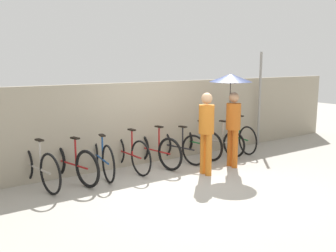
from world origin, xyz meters
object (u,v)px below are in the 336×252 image
object	(u,v)px
parked_bicycle_0	(36,167)
pedestrian_center	(232,95)
parked_bicycle_3	(128,152)
parked_bicycle_8	(235,136)
parked_bicycle_5	(176,146)
parked_bicycle_2	(100,157)
parked_bicycle_4	(153,149)
parked_bicycle_7	(217,140)
parked_bicycle_1	(70,163)
pedestrian_leading	(206,127)
parked_bicycle_6	(196,142)

from	to	relation	value
parked_bicycle_0	pedestrian_center	size ratio (longest dim) A/B	0.88
parked_bicycle_3	parked_bicycle_8	xyz separation A→B (m)	(3.25, 0.00, -0.01)
parked_bicycle_0	parked_bicycle_5	bearing A→B (deg)	-99.54
parked_bicycle_2	parked_bicycle_4	world-z (taller)	parked_bicycle_4
pedestrian_center	parked_bicycle_7	bearing A→B (deg)	71.06
parked_bicycle_1	parked_bicycle_3	xyz separation A→B (m)	(1.30, 0.04, 0.02)
parked_bicycle_1	pedestrian_leading	distance (m)	2.82
parked_bicycle_6	parked_bicycle_1	bearing A→B (deg)	85.73
parked_bicycle_3	parked_bicycle_4	distance (m)	0.65
parked_bicycle_7	pedestrian_leading	xyz separation A→B (m)	(-1.40, -1.21, 0.66)
parked_bicycle_8	pedestrian_leading	distance (m)	2.46
parked_bicycle_1	parked_bicycle_8	world-z (taller)	parked_bicycle_1
pedestrian_leading	parked_bicycle_8	bearing A→B (deg)	31.41
parked_bicycle_5	parked_bicycle_1	bearing A→B (deg)	77.11
parked_bicycle_0	parked_bicycle_3	xyz separation A→B (m)	(1.95, 0.02, -0.00)
parked_bicycle_3	parked_bicycle_6	size ratio (longest dim) A/B	1.04
parked_bicycle_8	pedestrian_center	distance (m)	1.96
parked_bicycle_0	pedestrian_leading	xyz separation A→B (m)	(3.14, -1.18, 0.61)
parked_bicycle_2	parked_bicycle_5	distance (m)	1.94
parked_bicycle_0	parked_bicycle_7	distance (m)	4.54
parked_bicycle_5	pedestrian_leading	distance (m)	1.34
parked_bicycle_4	parked_bicycle_7	bearing A→B (deg)	-99.20
parked_bicycle_0	pedestrian_leading	bearing A→B (deg)	-120.14
parked_bicycle_7	parked_bicycle_1	bearing A→B (deg)	82.05
parked_bicycle_1	pedestrian_center	distance (m)	3.72
pedestrian_leading	parked_bicycle_2	bearing A→B (deg)	147.82
parked_bicycle_2	parked_bicycle_5	xyz separation A→B (m)	(1.94, -0.02, -0.02)
parked_bicycle_2	pedestrian_leading	xyz separation A→B (m)	(1.84, -1.20, 0.61)
pedestrian_center	parked_bicycle_6	bearing A→B (deg)	105.16
parked_bicycle_4	pedestrian_leading	bearing A→B (deg)	-165.24
parked_bicycle_1	pedestrian_leading	xyz separation A→B (m)	(2.50, -1.16, 0.63)
parked_bicycle_2	parked_bicycle_1	bearing A→B (deg)	101.61
parked_bicycle_2	parked_bicycle_7	bearing A→B (deg)	-82.03
parked_bicycle_1	pedestrian_center	xyz separation A→B (m)	(3.38, -0.97, 1.23)
parked_bicycle_4	parked_bicycle_5	distance (m)	0.65
parked_bicycle_8	parked_bicycle_5	bearing A→B (deg)	99.85
parked_bicycle_0	parked_bicycle_2	world-z (taller)	parked_bicycle_0
parked_bicycle_2	parked_bicycle_0	bearing A→B (deg)	98.93
parked_bicycle_5	pedestrian_leading	xyz separation A→B (m)	(-0.10, -1.18, 0.63)
parked_bicycle_0	parked_bicycle_4	distance (m)	2.60
parked_bicycle_8	parked_bicycle_1	bearing A→B (deg)	99.72
parked_bicycle_1	parked_bicycle_2	distance (m)	0.65
parked_bicycle_4	pedestrian_center	distance (m)	2.13
parked_bicycle_0	parked_bicycle_8	xyz separation A→B (m)	(5.19, 0.03, -0.01)
parked_bicycle_5	parked_bicycle_7	world-z (taller)	parked_bicycle_7
parked_bicycle_4	parked_bicycle_8	distance (m)	2.60
parked_bicycle_8	parked_bicycle_0	bearing A→B (deg)	99.46
parked_bicycle_1	parked_bicycle_4	world-z (taller)	parked_bicycle_1
parked_bicycle_1	parked_bicycle_8	distance (m)	4.54
pedestrian_center	parked_bicycle_1	bearing A→B (deg)	171.79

